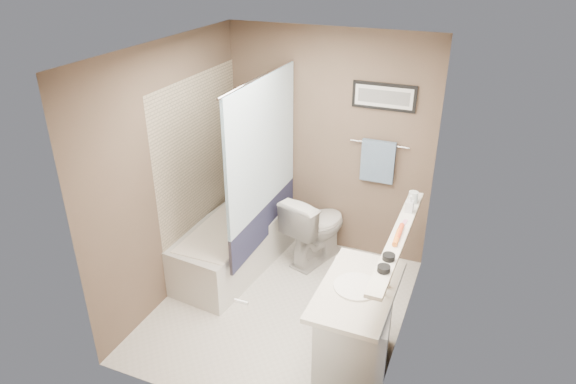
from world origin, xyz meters
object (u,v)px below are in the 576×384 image
at_px(vanity, 356,334).
at_px(toilet, 316,227).
at_px(candle_bowl_near, 384,269).
at_px(soap_bottle, 410,204).
at_px(candle_bowl_far, 389,257).
at_px(glass_jar, 413,197).
at_px(bathtub, 232,246).
at_px(hair_brush_front, 397,237).
at_px(hair_brush_back, 399,232).

bearing_deg(vanity, toilet, 112.82).
xyz_separation_m(candle_bowl_near, soap_bottle, (0.00, 0.92, 0.05)).
height_order(candle_bowl_far, glass_jar, glass_jar).
bearing_deg(candle_bowl_far, candle_bowl_near, -90.00).
relative_size(candle_bowl_near, glass_jar, 0.90).
bearing_deg(glass_jar, toilet, 155.58).
distance_m(vanity, soap_bottle, 1.14).
height_order(bathtub, hair_brush_front, hair_brush_front).
height_order(bathtub, vanity, vanity).
distance_m(vanity, hair_brush_front, 0.82).
bearing_deg(bathtub, soap_bottle, 0.37).
distance_m(vanity, glass_jar, 1.25).
height_order(candle_bowl_near, hair_brush_front, hair_brush_front).
bearing_deg(toilet, hair_brush_front, 150.24).
height_order(vanity, glass_jar, glass_jar).
bearing_deg(soap_bottle, bathtub, 174.49).
xyz_separation_m(hair_brush_back, soap_bottle, (0.00, 0.39, 0.05)).
bearing_deg(bathtub, glass_jar, 5.97).
bearing_deg(hair_brush_back, soap_bottle, 90.00).
relative_size(hair_brush_front, glass_jar, 2.20).
height_order(candle_bowl_near, candle_bowl_far, same).
relative_size(vanity, candle_bowl_near, 10.00).
bearing_deg(candle_bowl_near, hair_brush_back, 90.00).
xyz_separation_m(vanity, hair_brush_front, (0.19, 0.32, 0.74)).
relative_size(glass_jar, soap_bottle, 0.69).
bearing_deg(hair_brush_front, bathtub, 159.87).
relative_size(hair_brush_front, soap_bottle, 1.53).
xyz_separation_m(candle_bowl_near, hair_brush_front, (0.00, 0.44, 0.00)).
relative_size(vanity, hair_brush_front, 4.09).
bearing_deg(bathtub, candle_bowl_near, -25.52).
xyz_separation_m(bathtub, hair_brush_front, (1.79, -0.65, 0.89)).
xyz_separation_m(vanity, hair_brush_back, (0.19, 0.41, 0.74)).
height_order(bathtub, soap_bottle, soap_bottle).
bearing_deg(hair_brush_front, candle_bowl_far, -90.00).
bearing_deg(hair_brush_front, vanity, -120.07).
distance_m(glass_jar, soap_bottle, 0.18).
bearing_deg(candle_bowl_far, vanity, -168.27).
bearing_deg(vanity, candle_bowl_near, -39.45).
bearing_deg(candle_bowl_far, toilet, 126.15).
bearing_deg(candle_bowl_far, bathtub, 152.34).
bearing_deg(bathtub, hair_brush_front, -14.26).
distance_m(bathtub, candle_bowl_far, 2.20).
height_order(vanity, candle_bowl_near, candle_bowl_near).
relative_size(candle_bowl_near, hair_brush_back, 0.41).
relative_size(bathtub, vanity, 1.67).
xyz_separation_m(glass_jar, soap_bottle, (0.00, -0.18, 0.02)).
relative_size(candle_bowl_near, hair_brush_front, 0.41).
xyz_separation_m(hair_brush_front, hair_brush_back, (0.00, 0.09, 0.00)).
bearing_deg(hair_brush_back, candle_bowl_near, -90.00).
bearing_deg(toilet, soap_bottle, 165.84).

